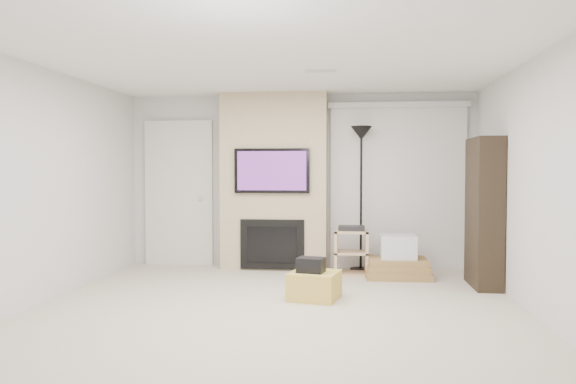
# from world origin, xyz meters

# --- Properties ---
(floor) EXTENTS (5.00, 5.50, 0.00)m
(floor) POSITION_xyz_m (0.00, 0.00, 0.00)
(floor) COLOR beige
(floor) RESTS_ON ground
(ceiling) EXTENTS (5.00, 5.50, 0.00)m
(ceiling) POSITION_xyz_m (0.00, 0.00, 2.50)
(ceiling) COLOR white
(ceiling) RESTS_ON wall_back
(wall_back) EXTENTS (5.00, 0.00, 2.50)m
(wall_back) POSITION_xyz_m (0.00, 2.75, 1.25)
(wall_back) COLOR silver
(wall_back) RESTS_ON ground
(wall_front) EXTENTS (5.00, 0.00, 2.50)m
(wall_front) POSITION_xyz_m (0.00, -2.75, 1.25)
(wall_front) COLOR silver
(wall_front) RESTS_ON ground
(wall_left) EXTENTS (0.00, 5.50, 2.50)m
(wall_left) POSITION_xyz_m (-2.50, 0.00, 1.25)
(wall_left) COLOR silver
(wall_left) RESTS_ON ground
(wall_right) EXTENTS (0.00, 5.50, 2.50)m
(wall_right) POSITION_xyz_m (2.50, 0.00, 1.25)
(wall_right) COLOR silver
(wall_right) RESTS_ON ground
(hvac_vent) EXTENTS (0.35, 0.18, 0.01)m
(hvac_vent) POSITION_xyz_m (0.40, 0.80, 2.50)
(hvac_vent) COLOR silver
(hvac_vent) RESTS_ON ceiling
(ottoman) EXTENTS (0.59, 0.59, 0.30)m
(ottoman) POSITION_xyz_m (0.35, 0.68, 0.15)
(ottoman) COLOR gold
(ottoman) RESTS_ON floor
(black_bag) EXTENTS (0.32, 0.27, 0.16)m
(black_bag) POSITION_xyz_m (0.31, 0.65, 0.38)
(black_bag) COLOR black
(black_bag) RESTS_ON ottoman
(fireplace_wall) EXTENTS (1.50, 0.47, 2.50)m
(fireplace_wall) POSITION_xyz_m (-0.35, 2.54, 1.24)
(fireplace_wall) COLOR #C7B18A
(fireplace_wall) RESTS_ON floor
(entry_door) EXTENTS (1.02, 0.11, 2.14)m
(entry_door) POSITION_xyz_m (-1.80, 2.71, 1.05)
(entry_door) COLOR silver
(entry_door) RESTS_ON floor
(vertical_blinds) EXTENTS (1.98, 0.10, 2.37)m
(vertical_blinds) POSITION_xyz_m (1.40, 2.70, 1.27)
(vertical_blinds) COLOR silver
(vertical_blinds) RESTS_ON floor
(floor_lamp) EXTENTS (0.30, 0.30, 2.02)m
(floor_lamp) POSITION_xyz_m (0.88, 2.49, 1.59)
(floor_lamp) COLOR black
(floor_lamp) RESTS_ON floor
(av_stand) EXTENTS (0.45, 0.38, 0.66)m
(av_stand) POSITION_xyz_m (0.75, 2.17, 0.35)
(av_stand) COLOR #DBB184
(av_stand) RESTS_ON floor
(box_stack) EXTENTS (0.86, 0.66, 0.56)m
(box_stack) POSITION_xyz_m (1.35, 2.04, 0.21)
(box_stack) COLOR #9D7944
(box_stack) RESTS_ON floor
(bookshelf) EXTENTS (0.30, 0.80, 1.80)m
(bookshelf) POSITION_xyz_m (2.34, 1.58, 0.90)
(bookshelf) COLOR black
(bookshelf) RESTS_ON floor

